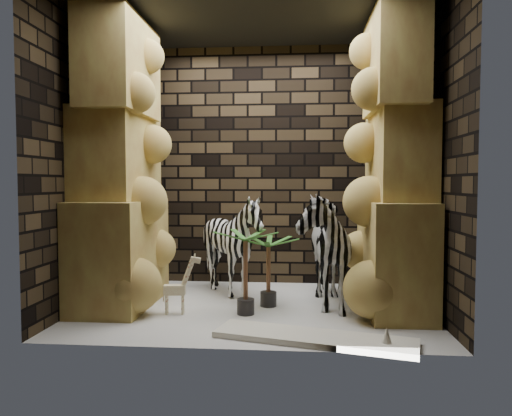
# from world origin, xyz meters

# --- Properties ---
(floor) EXTENTS (3.50, 3.50, 0.00)m
(floor) POSITION_xyz_m (0.00, 0.00, 0.00)
(floor) COLOR silver
(floor) RESTS_ON ground
(ceiling) EXTENTS (3.50, 3.50, 0.00)m
(ceiling) POSITION_xyz_m (0.00, 0.00, 3.00)
(ceiling) COLOR black
(ceiling) RESTS_ON ground
(wall_back) EXTENTS (3.50, 0.00, 3.50)m
(wall_back) POSITION_xyz_m (0.00, 1.25, 1.50)
(wall_back) COLOR black
(wall_back) RESTS_ON ground
(wall_front) EXTENTS (3.50, 0.00, 3.50)m
(wall_front) POSITION_xyz_m (0.00, -1.25, 1.50)
(wall_front) COLOR black
(wall_front) RESTS_ON ground
(wall_left) EXTENTS (0.00, 3.00, 3.00)m
(wall_left) POSITION_xyz_m (-1.75, 0.00, 1.50)
(wall_left) COLOR black
(wall_left) RESTS_ON ground
(wall_right) EXTENTS (0.00, 3.00, 3.00)m
(wall_right) POSITION_xyz_m (1.75, 0.00, 1.50)
(wall_right) COLOR black
(wall_right) RESTS_ON ground
(rock_pillar_left) EXTENTS (0.68, 1.30, 3.00)m
(rock_pillar_left) POSITION_xyz_m (-1.40, 0.00, 1.50)
(rock_pillar_left) COLOR #C7BC5D
(rock_pillar_left) RESTS_ON floor
(rock_pillar_right) EXTENTS (0.58, 1.25, 3.00)m
(rock_pillar_right) POSITION_xyz_m (1.42, 0.00, 1.50)
(rock_pillar_right) COLOR #C7BC5D
(rock_pillar_right) RESTS_ON floor
(zebra_right) EXTENTS (0.76, 1.24, 1.40)m
(zebra_right) POSITION_xyz_m (0.68, 0.17, 0.70)
(zebra_right) COLOR white
(zebra_right) RESTS_ON floor
(zebra_left) EXTENTS (1.07, 1.26, 1.04)m
(zebra_left) POSITION_xyz_m (-0.28, 0.50, 0.52)
(zebra_left) COLOR white
(zebra_left) RESTS_ON floor
(giraffe_toy) EXTENTS (0.32, 0.13, 0.61)m
(giraffe_toy) POSITION_xyz_m (-0.74, -0.31, 0.30)
(giraffe_toy) COLOR beige
(giraffe_toy) RESTS_ON floor
(palm_front) EXTENTS (0.36, 0.36, 0.74)m
(palm_front) POSITION_xyz_m (0.15, 0.07, 0.37)
(palm_front) COLOR #1B5211
(palm_front) RESTS_ON floor
(palm_back) EXTENTS (0.36, 0.36, 0.83)m
(palm_back) POSITION_xyz_m (-0.05, -0.26, 0.42)
(palm_back) COLOR #1B5211
(palm_back) RESTS_ON floor
(surfboard) EXTENTS (1.68, 0.80, 0.05)m
(surfboard) POSITION_xyz_m (0.58, -1.00, 0.03)
(surfboard) COLOR white
(surfboard) RESTS_ON floor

